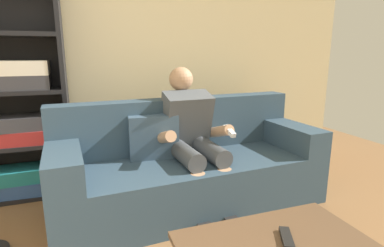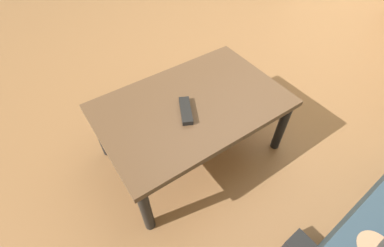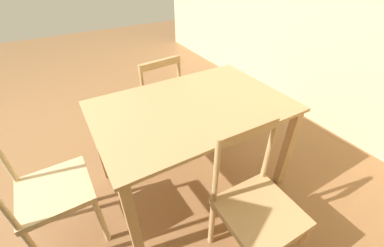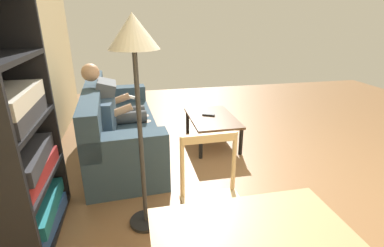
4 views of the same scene
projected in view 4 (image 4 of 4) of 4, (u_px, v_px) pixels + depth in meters
The scene contains 8 objects.
ground_plane at pixel (287, 190), 2.96m from camera, with size 8.94×8.94×0.00m, color brown.
couch at pixel (117, 128), 3.69m from camera, with size 2.24×0.95×0.88m.
person_lounging at pixel (115, 108), 3.62m from camera, with size 0.61×0.93×1.16m.
coffee_table at pixel (212, 120), 3.95m from camera, with size 0.93×0.61×0.38m.
tv_remote at pixel (209, 115), 3.98m from camera, with size 0.05×0.17×0.02m, color black.
bookshelf at pixel (16, 148), 2.12m from camera, with size 0.94×0.36×1.91m.
dining_chair_facing_couch at pixel (214, 207), 1.98m from camera, with size 0.43×0.43×0.94m.
floor_lamp at pixel (135, 54), 2.00m from camera, with size 0.36×0.36×1.71m.
Camera 4 is at (-2.27, 1.48, 1.70)m, focal length 26.94 mm.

